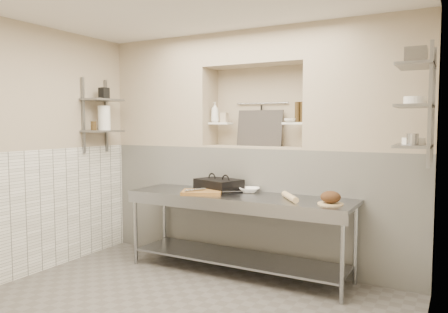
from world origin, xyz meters
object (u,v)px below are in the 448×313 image
Objects in this scene: bowl_alcove at (290,120)px; bottle_soap at (215,112)px; panini_press at (219,185)px; jug_left at (104,118)px; cutting_board at (202,192)px; prep_table at (237,218)px; mixing_bowl at (249,190)px; rolling_pin at (290,197)px; bread_loaf at (331,197)px.

bottle_soap is at bearing 179.70° from bowl_alcove.
jug_left reaches higher than panini_press.
bottle_soap reaches higher than cutting_board.
jug_left is at bearing -176.63° from prep_table.
mixing_bowl is at bearing 9.87° from jug_left.
jug_left is (-2.50, -0.09, 0.84)m from rolling_pin.
mixing_bowl is 1.19× the size of bread_loaf.
mixing_bowl reaches higher than prep_table.
cutting_board is 1.16m from bottle_soap.
bowl_alcove is (0.76, 0.35, 0.77)m from panini_press.
bowl_alcove is at bearing 51.50° from prep_table.
bowl_alcove is at bearing 39.65° from cutting_board.
cutting_board is at bearing -1.03° from jug_left.
bowl_alcove is 0.45× the size of jug_left.
bottle_soap is at bearing 155.74° from rolling_pin.
panini_press is at bearing -173.30° from mixing_bowl.
bowl_alcove is at bearing 42.60° from panini_press.
panini_press is at bearing 168.40° from rolling_pin.
mixing_bowl is at bearing 40.35° from cutting_board.
jug_left is at bearing -179.19° from bread_loaf.
panini_press reaches higher than bread_loaf.
panini_press is 2.32× the size of bottle_soap.
bread_loaf is at bearing -6.25° from rolling_pin.
rolling_pin is 1.64× the size of bottle_soap.
cutting_board is at bearing -160.21° from prep_table.
cutting_board is 3.19× the size of bowl_alcove.
rolling_pin is at bearing -24.26° from bottle_soap.
prep_table is at bearing -41.73° from bottle_soap.
prep_table is 1.12m from bread_loaf.
bottle_soap is at bearing 143.84° from panini_press.
bottle_soap reaches higher than prep_table.
panini_press is (-0.34, 0.18, 0.33)m from prep_table.
bottle_soap reaches higher than bread_loaf.
jug_left is (-1.91, -0.33, 0.84)m from mixing_bowl.
rolling_pin is (0.63, -0.02, 0.29)m from prep_table.
bowl_alcove is (1.01, -0.01, -0.11)m from bottle_soap.
rolling_pin reaches higher than cutting_board.
panini_press is 0.39m from mixing_bowl.
panini_press is 0.99m from rolling_pin.
cutting_board is at bearing -79.34° from panini_press.
bread_loaf is at bearing 8.09° from panini_press.
prep_table is 2.19m from jug_left.
rolling_pin is at bearing -68.98° from bowl_alcove.
bowl_alcove is at bearing 137.61° from bread_loaf.
panini_press reaches higher than cutting_board.
prep_table is at bearing -9.59° from panini_press.
rolling_pin is 0.99m from bowl_alcove.
panini_press is 2.99× the size of bread_loaf.
cutting_board is at bearing -139.65° from mixing_bowl.
rolling_pin is at bearing 173.75° from bread_loaf.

